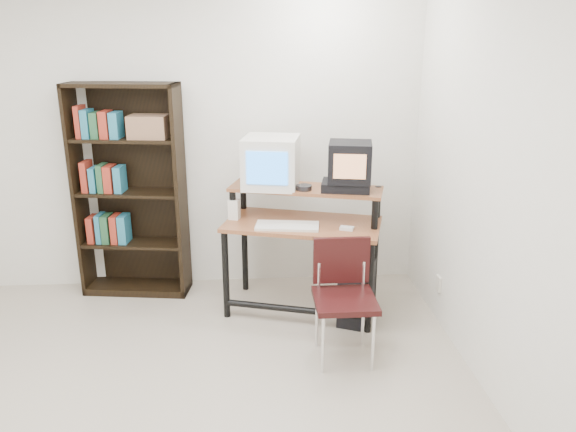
{
  "coord_description": "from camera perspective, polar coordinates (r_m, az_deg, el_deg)",
  "views": [
    {
      "loc": [
        0.58,
        -2.66,
        2.12
      ],
      "look_at": [
        0.83,
        1.1,
        0.88
      ],
      "focal_mm": 35.0,
      "sensor_mm": 36.0,
      "label": 1
    }
  ],
  "objects": [
    {
      "name": "floor",
      "position": [
        3.45,
        -13.52,
        -20.41
      ],
      "size": [
        4.0,
        4.0,
        0.01
      ],
      "primitive_type": "cube",
      "color": "#BBAF9B",
      "rests_on": "ground"
    },
    {
      "name": "back_wall",
      "position": [
        4.77,
        -10.91,
        7.91
      ],
      "size": [
        4.0,
        0.01,
        2.6
      ],
      "primitive_type": "cube",
      "color": "white",
      "rests_on": "floor"
    },
    {
      "name": "right_wall",
      "position": [
        3.13,
        23.34,
        1.44
      ],
      "size": [
        0.01,
        4.0,
        2.6
      ],
      "primitive_type": "cube",
      "color": "white",
      "rests_on": "floor"
    },
    {
      "name": "computer_desk",
      "position": [
        4.34,
        1.54,
        -1.18
      ],
      "size": [
        1.29,
        0.9,
        0.98
      ],
      "rotation": [
        0.0,
        0.0,
        -0.29
      ],
      "color": "brown",
      "rests_on": "floor"
    },
    {
      "name": "crt_monitor",
      "position": [
        4.36,
        -1.71,
        5.49
      ],
      "size": [
        0.48,
        0.49,
        0.39
      ],
      "rotation": [
        0.0,
        0.0,
        -0.19
      ],
      "color": "silver",
      "rests_on": "computer_desk"
    },
    {
      "name": "vcr",
      "position": [
        4.28,
        5.89,
        3.0
      ],
      "size": [
        0.41,
        0.33,
        0.08
      ],
      "primitive_type": "cube",
      "rotation": [
        0.0,
        0.0,
        -0.2
      ],
      "color": "black",
      "rests_on": "computer_desk"
    },
    {
      "name": "crt_tv",
      "position": [
        4.24,
        6.31,
        5.48
      ],
      "size": [
        0.37,
        0.36,
        0.3
      ],
      "rotation": [
        0.0,
        0.0,
        -0.18
      ],
      "color": "black",
      "rests_on": "vcr"
    },
    {
      "name": "cd_spindle",
      "position": [
        4.26,
        1.64,
        2.82
      ],
      "size": [
        0.16,
        0.16,
        0.05
      ],
      "primitive_type": "cylinder",
      "rotation": [
        0.0,
        0.0,
        -0.38
      ],
      "color": "#26262B",
      "rests_on": "computer_desk"
    },
    {
      "name": "keyboard",
      "position": [
        4.19,
        -0.07,
        -1.11
      ],
      "size": [
        0.49,
        0.27,
        0.03
      ],
      "primitive_type": "cube",
      "rotation": [
        0.0,
        0.0,
        -0.14
      ],
      "color": "silver",
      "rests_on": "computer_desk"
    },
    {
      "name": "mousepad",
      "position": [
        4.17,
        5.8,
        -1.53
      ],
      "size": [
        0.27,
        0.24,
        0.01
      ],
      "primitive_type": "cube",
      "rotation": [
        0.0,
        0.0,
        -0.32
      ],
      "color": "black",
      "rests_on": "computer_desk"
    },
    {
      "name": "mouse",
      "position": [
        4.16,
        5.98,
        -1.31
      ],
      "size": [
        0.12,
        0.09,
        0.03
      ],
      "primitive_type": "cube",
      "rotation": [
        0.0,
        0.0,
        -0.38
      ],
      "color": "white",
      "rests_on": "mousepad"
    },
    {
      "name": "desk_speaker",
      "position": [
        4.38,
        -5.49,
        0.59
      ],
      "size": [
        0.1,
        0.09,
        0.17
      ],
      "primitive_type": "cube",
      "rotation": [
        0.0,
        0.0,
        -0.29
      ],
      "color": "silver",
      "rests_on": "computer_desk"
    },
    {
      "name": "pc_tower",
      "position": [
        4.41,
        7.01,
        -7.69
      ],
      "size": [
        0.36,
        0.49,
        0.42
      ],
      "primitive_type": "cube",
      "rotation": [
        0.0,
        0.0,
        -0.41
      ],
      "color": "black",
      "rests_on": "floor"
    },
    {
      "name": "school_chair",
      "position": [
        3.8,
        5.66,
        -7.22
      ],
      "size": [
        0.41,
        0.41,
        0.81
      ],
      "rotation": [
        0.0,
        0.0,
        0.0
      ],
      "color": "black",
      "rests_on": "floor"
    },
    {
      "name": "bookshelf",
      "position": [
        4.78,
        -15.71,
        2.68
      ],
      "size": [
        0.91,
        0.41,
        1.75
      ],
      "rotation": [
        0.0,
        0.0,
        -0.13
      ],
      "color": "black",
      "rests_on": "floor"
    },
    {
      "name": "wall_outlet",
      "position": [
        4.45,
        15.04,
        -6.65
      ],
      "size": [
        0.02,
        0.08,
        0.12
      ],
      "primitive_type": "cube",
      "color": "beige",
      "rests_on": "right_wall"
    }
  ]
}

